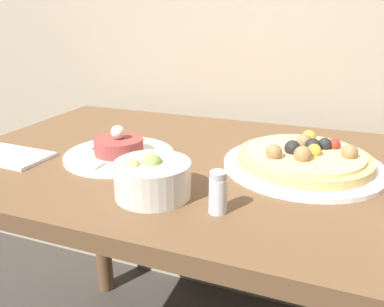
{
  "coord_description": "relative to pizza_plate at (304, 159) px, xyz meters",
  "views": [
    {
      "loc": [
        0.3,
        -0.39,
        1.04
      ],
      "look_at": [
        0.04,
        0.27,
        0.78
      ],
      "focal_mm": 35.0,
      "sensor_mm": 36.0,
      "label": 1
    }
  ],
  "objects": [
    {
      "name": "salt_shaker",
      "position": [
        -0.11,
        -0.25,
        0.02
      ],
      "size": [
        0.03,
        0.03,
        0.07
      ],
      "color": "silver",
      "rests_on": "dining_table"
    },
    {
      "name": "pizza_plate",
      "position": [
        0.0,
        0.0,
        0.0
      ],
      "size": [
        0.33,
        0.33,
        0.06
      ],
      "color": "white",
      "rests_on": "dining_table"
    },
    {
      "name": "tartare_plate",
      "position": [
        -0.4,
        -0.08,
        -0.0
      ],
      "size": [
        0.25,
        0.25,
        0.08
      ],
      "color": "white",
      "rests_on": "dining_table"
    },
    {
      "name": "napkin",
      "position": [
        -0.63,
        -0.17,
        -0.01
      ],
      "size": [
        0.18,
        0.11,
        0.01
      ],
      "color": "white",
      "rests_on": "dining_table"
    },
    {
      "name": "dining_table",
      "position": [
        -0.26,
        -0.03,
        -0.14
      ],
      "size": [
        1.05,
        0.7,
        0.74
      ],
      "color": "brown",
      "rests_on": "ground_plane"
    },
    {
      "name": "small_bowl",
      "position": [
        -0.24,
        -0.23,
        0.02
      ],
      "size": [
        0.14,
        0.14,
        0.08
      ],
      "color": "silver",
      "rests_on": "dining_table"
    }
  ]
}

